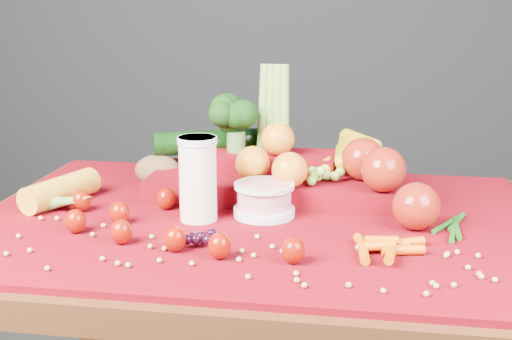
% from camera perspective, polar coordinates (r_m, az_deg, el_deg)
% --- Properties ---
extents(table, '(1.10, 0.80, 0.75)m').
position_cam_1_polar(table, '(1.40, -0.14, -7.94)').
color(table, '#361B0C').
rests_on(table, ground).
extents(red_cloth, '(1.05, 0.75, 0.01)m').
position_cam_1_polar(red_cloth, '(1.37, -0.14, -4.03)').
color(red_cloth, '#67030C').
rests_on(red_cloth, table).
extents(milk_glass, '(0.07, 0.07, 0.16)m').
position_cam_1_polar(milk_glass, '(1.33, -4.68, -0.46)').
color(milk_glass, silver).
rests_on(milk_glass, red_cloth).
extents(yogurt_bowl, '(0.12, 0.12, 0.06)m').
position_cam_1_polar(yogurt_bowl, '(1.36, 0.67, -2.29)').
color(yogurt_bowl, silver).
rests_on(yogurt_bowl, red_cloth).
extents(strawberry_scatter, '(0.48, 0.28, 0.05)m').
position_cam_1_polar(strawberry_scatter, '(1.27, -8.26, -4.14)').
color(strawberry_scatter, '#851103').
rests_on(strawberry_scatter, red_cloth).
extents(dark_grape_cluster, '(0.06, 0.05, 0.03)m').
position_cam_1_polar(dark_grape_cluster, '(1.22, -4.81, -5.40)').
color(dark_grape_cluster, black).
rests_on(dark_grape_cluster, red_cloth).
extents(soybean_scatter, '(0.84, 0.24, 0.01)m').
position_cam_1_polar(soybean_scatter, '(1.18, -1.77, -6.61)').
color(soybean_scatter, '#AE9C4B').
rests_on(soybean_scatter, red_cloth).
extents(corn_ear, '(0.23, 0.26, 0.06)m').
position_cam_1_polar(corn_ear, '(1.46, -15.42, -2.21)').
color(corn_ear, gold).
rests_on(corn_ear, red_cloth).
extents(potato, '(0.10, 0.07, 0.07)m').
position_cam_1_polar(potato, '(1.58, -7.87, -0.03)').
color(potato, brown).
rests_on(potato, red_cloth).
extents(baby_carrot_pile, '(0.17, 0.17, 0.03)m').
position_cam_1_polar(baby_carrot_pile, '(1.20, 9.95, -5.82)').
color(baby_carrot_pile, '#C65807').
rests_on(baby_carrot_pile, red_cloth).
extents(green_bean_pile, '(0.14, 0.12, 0.01)m').
position_cam_1_polar(green_bean_pile, '(1.34, 15.42, -4.39)').
color(green_bean_pile, '#1A5413').
rests_on(green_bean_pile, red_cloth).
extents(produce_mound, '(0.61, 0.38, 0.27)m').
position_cam_1_polar(produce_mound, '(1.48, 2.78, 0.13)').
color(produce_mound, '#67030C').
rests_on(produce_mound, red_cloth).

